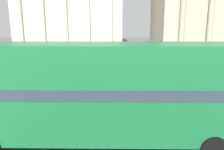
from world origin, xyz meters
name	(u,v)px	position (x,y,z in m)	size (l,w,h in m)	color
double_decker_bus	(101,91)	(-1.14, 6.71, 2.46)	(11.47, 2.73, 4.43)	black
plaza_building_left	(72,11)	(-11.50, 55.41, 8.81)	(25.70, 16.55, 17.62)	beige
traffic_light_near	(209,70)	(5.02, 10.78, 2.53)	(0.42, 0.24, 3.87)	black
traffic_light_mid	(102,55)	(-1.89, 19.74, 2.27)	(0.42, 0.24, 3.45)	black
car_maroon	(86,63)	(-4.08, 23.92, 0.70)	(4.20, 1.93, 1.35)	black
pedestrian_white	(73,59)	(-5.97, 25.84, 0.96)	(0.32, 0.32, 1.67)	#282B33
pedestrian_yellow	(175,53)	(8.86, 31.98, 0.97)	(0.32, 0.32, 1.69)	#282B33
pedestrian_blue	(113,58)	(-0.79, 26.64, 1.03)	(0.32, 0.32, 1.79)	#282B33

